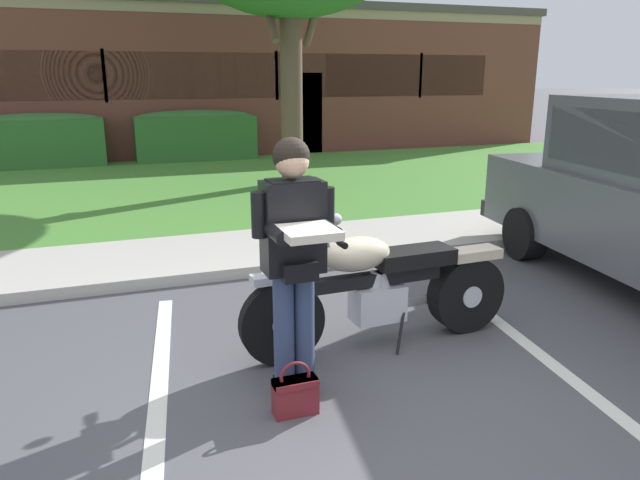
{
  "coord_description": "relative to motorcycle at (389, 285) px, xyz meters",
  "views": [
    {
      "loc": [
        -1.32,
        -3.07,
        2.07
      ],
      "look_at": [
        0.16,
        1.04,
        0.85
      ],
      "focal_mm": 33.47,
      "sensor_mm": 36.0,
      "label": 1
    }
  ],
  "objects": [
    {
      "name": "brick_building",
      "position": [
        -1.82,
        16.51,
        1.46
      ],
      "size": [
        24.52,
        10.8,
        3.89
      ],
      "color": "brown",
      "rests_on": "ground"
    },
    {
      "name": "handbag",
      "position": [
        -1.0,
        -0.73,
        -0.34
      ],
      "size": [
        0.28,
        0.13,
        0.36
      ],
      "color": "maroon",
      "rests_on": "ground"
    },
    {
      "name": "ground_plane",
      "position": [
        -0.66,
        -0.85,
        -0.49
      ],
      "size": [
        140.0,
        140.0,
        0.0
      ],
      "primitive_type": "plane",
      "color": "#4C4C51"
    },
    {
      "name": "hedge_center_left",
      "position": [
        0.13,
        10.8,
        0.16
      ],
      "size": [
        2.84,
        0.9,
        1.24
      ],
      "color": "#336B2D",
      "rests_on": "ground"
    },
    {
      "name": "curb_strip",
      "position": [
        -0.66,
        2.0,
        -0.43
      ],
      "size": [
        60.0,
        0.2,
        0.12
      ],
      "primitive_type": "cube",
      "color": "#B7B2A8",
      "rests_on": "ground"
    },
    {
      "name": "rider_person",
      "position": [
        -0.92,
        -0.5,
        0.52
      ],
      "size": [
        0.54,
        0.59,
        1.7
      ],
      "color": "black",
      "rests_on": "ground"
    },
    {
      "name": "hedge_left",
      "position": [
        -3.29,
        10.8,
        0.16
      ],
      "size": [
        2.7,
        0.9,
        1.24
      ],
      "color": "#336B2D",
      "rests_on": "ground"
    },
    {
      "name": "stall_stripe_0",
      "position": [
        -1.85,
        -0.65,
        -0.49
      ],
      "size": [
        0.68,
        4.38,
        0.01
      ],
      "primitive_type": "cube",
      "rotation": [
        0.0,
        0.0,
        -0.13
      ],
      "color": "silver",
      "rests_on": "ground"
    },
    {
      "name": "motorcycle",
      "position": [
        0.0,
        0.0,
        0.0
      ],
      "size": [
        2.24,
        0.82,
        1.26
      ],
      "color": "black",
      "rests_on": "ground"
    },
    {
      "name": "concrete_walk",
      "position": [
        -0.66,
        2.85,
        -0.45
      ],
      "size": [
        60.0,
        1.5,
        0.08
      ],
      "primitive_type": "cube",
      "color": "#B7B2A8",
      "rests_on": "ground"
    },
    {
      "name": "stall_stripe_1",
      "position": [
        1.0,
        -0.65,
        -0.49
      ],
      "size": [
        0.68,
        4.38,
        0.01
      ],
      "primitive_type": "cube",
      "rotation": [
        0.0,
        0.0,
        -0.13
      ],
      "color": "silver",
      "rests_on": "ground"
    },
    {
      "name": "grass_lawn",
      "position": [
        -0.66,
        7.29,
        -0.46
      ],
      "size": [
        60.0,
        7.38,
        0.06
      ],
      "primitive_type": "cube",
      "color": "#478433",
      "rests_on": "ground"
    }
  ]
}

